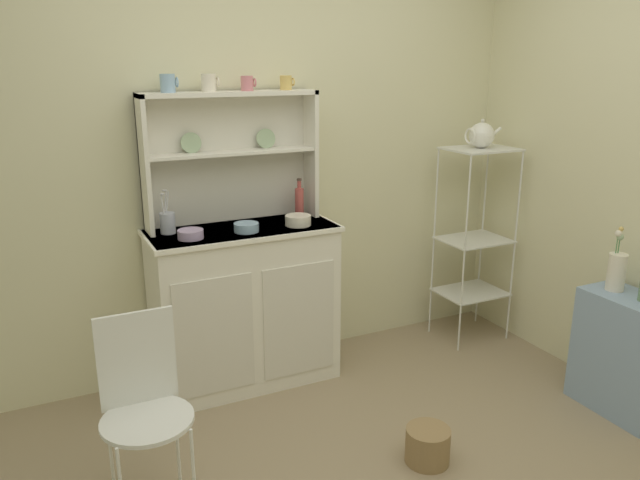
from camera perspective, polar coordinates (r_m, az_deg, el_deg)
wall_back at (r=3.62m, az=-5.19°, el=7.61°), size 3.84×0.05×2.50m
hutch_cabinet at (r=3.52m, az=-6.95°, el=-5.94°), size 1.03×0.45×0.91m
hutch_shelf_unit at (r=3.44m, az=-8.35°, el=8.43°), size 0.96×0.18×0.72m
bakers_rack at (r=4.10m, az=14.10°, el=1.20°), size 0.42×0.33×1.27m
side_shelf_blue at (r=3.64m, az=26.33°, el=-9.44°), size 0.28×0.48×0.64m
wire_chair at (r=2.60m, az=-15.99°, el=-13.82°), size 0.36×0.36×0.85m
floor_basket at (r=3.04m, az=9.90°, el=-18.15°), size 0.21×0.21×0.17m
cup_sky_0 at (r=3.29m, az=-13.84°, el=13.86°), size 0.09×0.08×0.09m
cup_cream_1 at (r=3.34m, az=-10.20°, el=14.09°), size 0.09×0.08×0.09m
cup_rose_2 at (r=3.41m, az=-6.71°, el=14.16°), size 0.08×0.07×0.08m
cup_gold_3 at (r=3.49m, az=-3.14°, el=14.29°), size 0.08×0.06×0.08m
bowl_mixing_large at (r=3.22m, az=-11.85°, el=0.53°), size 0.13×0.13×0.05m
bowl_floral_medium at (r=3.30m, az=-6.80°, el=1.17°), size 0.13×0.13×0.05m
bowl_cream_small at (r=3.41m, az=-2.04°, el=1.83°), size 0.14×0.14×0.06m
jam_bottle at (r=3.56m, az=-1.91°, el=3.56°), size 0.05×0.05×0.23m
utensil_jar at (r=3.34m, az=-13.88°, el=1.60°), size 0.08×0.08×0.23m
porcelain_teapot at (r=3.99m, az=14.66°, el=9.33°), size 0.25×0.16×0.18m
flower_vase at (r=3.55m, az=25.68°, el=-2.50°), size 0.09×0.09×0.34m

